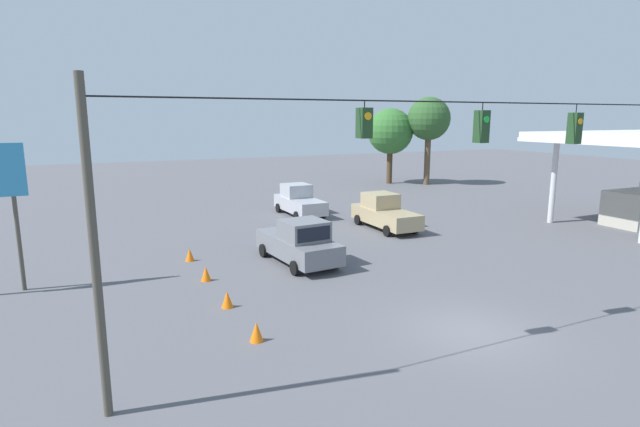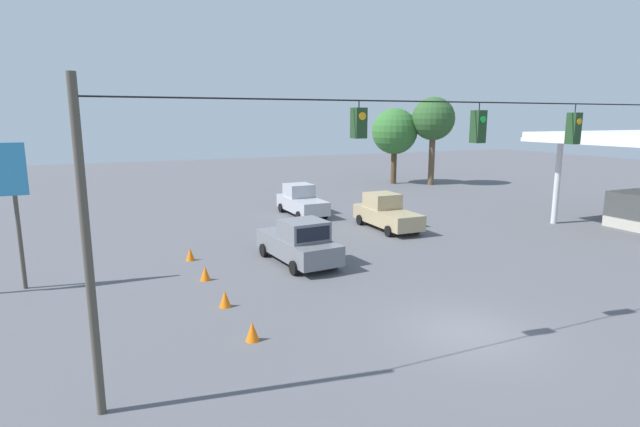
# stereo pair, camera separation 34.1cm
# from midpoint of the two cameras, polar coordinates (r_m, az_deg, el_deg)

# --- Properties ---
(ground_plane) EXTENTS (140.00, 140.00, 0.00)m
(ground_plane) POSITION_cam_midpoint_polar(r_m,az_deg,el_deg) (16.98, 16.20, -12.84)
(ground_plane) COLOR #56565B
(overhead_signal_span) EXTENTS (21.52, 0.38, 7.64)m
(overhead_signal_span) POSITION_cam_midpoint_polar(r_m,az_deg,el_deg) (15.81, 17.33, 3.51)
(overhead_signal_span) COLOR #4C473D
(overhead_signal_span) RESTS_ON ground_plane
(pickup_truck_silver_oncoming_deep) EXTENTS (2.16, 5.17, 2.12)m
(pickup_truck_silver_oncoming_deep) POSITION_cam_midpoint_polar(r_m,az_deg,el_deg) (34.76, -2.69, 1.42)
(pickup_truck_silver_oncoming_deep) COLOR #A8AAB2
(pickup_truck_silver_oncoming_deep) RESTS_ON ground_plane
(pickup_truck_tan_oncoming_far) EXTENTS (2.19, 5.38, 2.12)m
(pickup_truck_tan_oncoming_far) POSITION_cam_midpoint_polar(r_m,az_deg,el_deg) (30.74, 7.04, 0.09)
(pickup_truck_tan_oncoming_far) COLOR tan
(pickup_truck_tan_oncoming_far) RESTS_ON ground_plane
(pickup_truck_grey_withflow_mid) EXTENTS (2.60, 5.30, 2.12)m
(pickup_truck_grey_withflow_mid) POSITION_cam_midpoint_polar(r_m,az_deg,el_deg) (23.27, -2.80, -3.36)
(pickup_truck_grey_withflow_mid) COLOR slate
(pickup_truck_grey_withflow_mid) RESTS_ON ground_plane
(traffic_cone_nearest) EXTENTS (0.42, 0.42, 0.62)m
(traffic_cone_nearest) POSITION_cam_midpoint_polar(r_m,az_deg,el_deg) (15.73, -7.90, -13.23)
(traffic_cone_nearest) COLOR orange
(traffic_cone_nearest) RESTS_ON ground_plane
(traffic_cone_second) EXTENTS (0.42, 0.42, 0.62)m
(traffic_cone_second) POSITION_cam_midpoint_polar(r_m,az_deg,el_deg) (18.47, -11.08, -9.59)
(traffic_cone_second) COLOR orange
(traffic_cone_second) RESTS_ON ground_plane
(traffic_cone_third) EXTENTS (0.42, 0.42, 0.62)m
(traffic_cone_third) POSITION_cam_midpoint_polar(r_m,az_deg,el_deg) (21.51, -13.35, -6.71)
(traffic_cone_third) COLOR orange
(traffic_cone_third) RESTS_ON ground_plane
(traffic_cone_fourth) EXTENTS (0.42, 0.42, 0.62)m
(traffic_cone_fourth) POSITION_cam_midpoint_polar(r_m,az_deg,el_deg) (24.59, -15.05, -4.56)
(traffic_cone_fourth) COLOR orange
(traffic_cone_fourth) RESTS_ON ground_plane
(tree_horizon_left) EXTENTS (4.61, 4.61, 7.63)m
(tree_horizon_left) POSITION_cam_midpoint_polar(r_m,az_deg,el_deg) (51.73, 7.86, 9.25)
(tree_horizon_left) COLOR #4C3823
(tree_horizon_left) RESTS_ON ground_plane
(tree_horizon_right) EXTENTS (4.24, 4.24, 8.71)m
(tree_horizon_right) POSITION_cam_midpoint_polar(r_m,az_deg,el_deg) (51.45, 12.15, 10.45)
(tree_horizon_right) COLOR brown
(tree_horizon_right) RESTS_ON ground_plane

